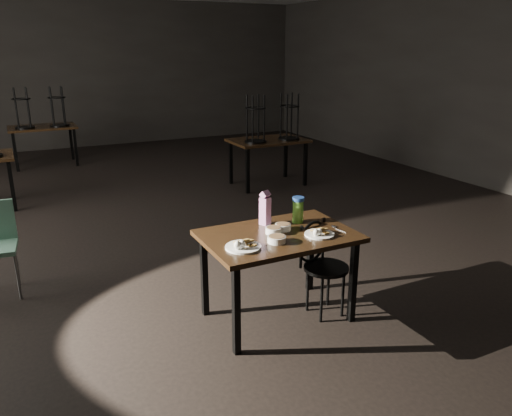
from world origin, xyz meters
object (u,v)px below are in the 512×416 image
main_table (278,243)px  bentwood_chair (321,260)px  juice_carton (265,209)px  water_bottle (298,210)px

main_table → bentwood_chair: bearing=-9.4°
main_table → juice_carton: juice_carton is taller
juice_carton → bentwood_chair: juice_carton is taller
main_table → water_bottle: bearing=30.5°
main_table → juice_carton: 0.32m
juice_carton → bentwood_chair: size_ratio=0.37×
main_table → juice_carton: (0.01, 0.24, 0.21)m
water_bottle → bentwood_chair: bearing=-66.8°
main_table → water_bottle: size_ratio=5.38×
juice_carton → water_bottle: size_ratio=1.31×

